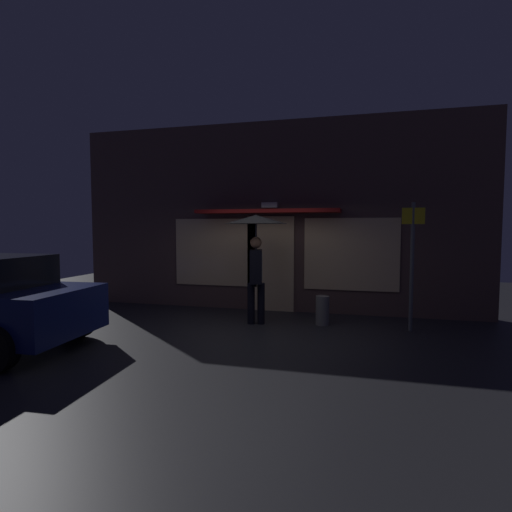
{
  "coord_description": "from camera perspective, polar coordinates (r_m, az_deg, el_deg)",
  "views": [
    {
      "loc": [
        2.01,
        -6.87,
        1.93
      ],
      "look_at": [
        0.0,
        0.85,
        1.37
      ],
      "focal_mm": 28.13,
      "sensor_mm": 36.0,
      "label": 1
    }
  ],
  "objects": [
    {
      "name": "street_sign_post",
      "position": [
        7.97,
        21.32,
        -0.35
      ],
      "size": [
        0.4,
        0.07,
        2.4
      ],
      "color": "#595B60",
      "rests_on": "ground"
    },
    {
      "name": "sidewalk_bollard",
      "position": [
        8.16,
        9.43,
        -7.64
      ],
      "size": [
        0.27,
        0.27,
        0.58
      ],
      "primitive_type": "cylinder",
      "color": "slate",
      "rests_on": "ground"
    },
    {
      "name": "building_facade",
      "position": [
        9.43,
        2.32,
        5.41
      ],
      "size": [
        9.55,
        1.0,
        4.37
      ],
      "color": "brown",
      "rests_on": "ground"
    },
    {
      "name": "ground_plane",
      "position": [
        7.41,
        -1.69,
        -11.08
      ],
      "size": [
        18.0,
        18.0,
        0.0
      ],
      "primitive_type": "plane",
      "color": "#26262B"
    },
    {
      "name": "person_with_umbrella",
      "position": [
        7.97,
        0.01,
        2.66
      ],
      "size": [
        1.25,
        1.25,
        2.19
      ],
      "rotation": [
        0.0,
        0.0,
        -1.33
      ],
      "color": "black",
      "rests_on": "ground"
    }
  ]
}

